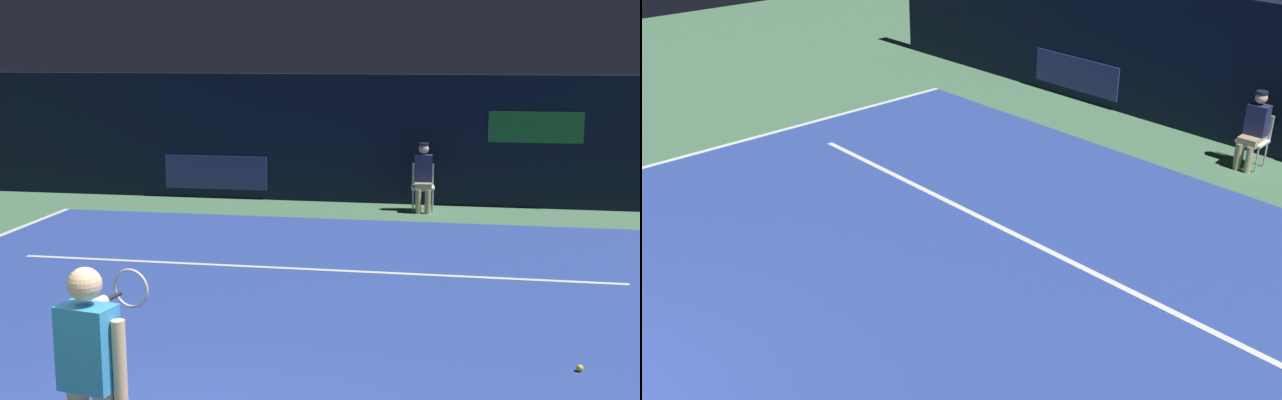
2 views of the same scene
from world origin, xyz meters
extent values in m
plane|color=#4C7A56|center=(0.00, 4.51, 0.00)|extent=(34.02, 34.02, 0.00)
cube|color=#2D479E|center=(0.00, 4.51, 0.01)|extent=(11.11, 11.02, 0.01)
cube|color=white|center=(0.00, 6.44, 0.01)|extent=(8.67, 0.10, 0.01)
cube|color=black|center=(0.00, 11.92, 1.30)|extent=(17.24, 0.30, 2.60)
cube|color=navy|center=(-3.02, 11.76, 0.55)|extent=(2.20, 0.04, 0.70)
cube|color=#1E6B2D|center=(3.45, 11.76, 1.60)|extent=(1.80, 0.04, 0.60)
cube|color=#338CD1|center=(-0.20, 0.02, 1.20)|extent=(0.39, 0.28, 0.56)
sphere|color=#DBAD89|center=(-0.20, 0.02, 1.62)|extent=(0.22, 0.22, 0.22)
cylinder|color=#DBAD89|center=(-0.35, 0.27, 1.35)|extent=(0.18, 0.51, 0.09)
cylinder|color=#DBAD89|center=(0.02, 0.00, 1.12)|extent=(0.09, 0.09, 0.56)
cylinder|color=black|center=(-0.30, 0.57, 1.35)|extent=(0.09, 0.30, 0.03)
torus|color=#B2B2B7|center=(-0.25, 0.84, 1.35)|extent=(0.30, 0.08, 0.30)
cube|color=white|center=(1.34, 11.13, 0.46)|extent=(0.47, 0.43, 0.04)
cube|color=white|center=(1.32, 11.33, 0.69)|extent=(0.42, 0.06, 0.42)
cylinder|color=#B2B2B7|center=(1.16, 10.95, 0.23)|extent=(0.03, 0.03, 0.46)
cylinder|color=#B2B2B7|center=(1.53, 10.98, 0.23)|extent=(0.03, 0.03, 0.46)
cylinder|color=#B2B2B7|center=(1.14, 11.29, 0.23)|extent=(0.03, 0.03, 0.46)
cylinder|color=#B2B2B7|center=(1.51, 11.31, 0.23)|extent=(0.03, 0.03, 0.46)
cube|color=tan|center=(1.34, 11.05, 0.50)|extent=(0.35, 0.42, 0.14)
cylinder|color=tan|center=(1.26, 10.87, 0.23)|extent=(0.11, 0.11, 0.46)
cylinder|color=tan|center=(1.44, 10.88, 0.23)|extent=(0.11, 0.11, 0.46)
cube|color=#23284C|center=(1.33, 11.17, 0.83)|extent=(0.35, 0.24, 0.52)
sphere|color=#DBAD89|center=(1.33, 11.17, 1.21)|extent=(0.20, 0.20, 0.20)
cylinder|color=#141933|center=(1.33, 11.17, 1.30)|extent=(0.19, 0.19, 0.04)
sphere|color=#CCE033|center=(3.30, 3.21, 0.05)|extent=(0.07, 0.07, 0.07)
camera|label=1|loc=(2.16, -4.68, 3.08)|focal=46.35mm
camera|label=2|loc=(6.71, -0.33, 5.06)|focal=42.07mm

